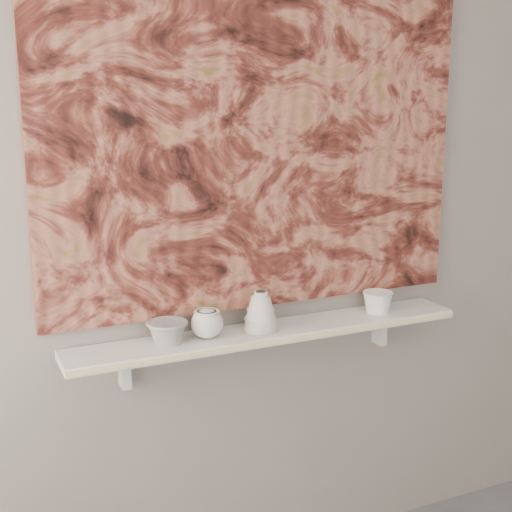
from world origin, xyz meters
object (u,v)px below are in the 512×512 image
shelf (270,332)px  bell_vessel (261,311)px  painting (260,145)px  bowl_grey (167,332)px  cup_cream (207,323)px  bowl_white (378,302)px

shelf → bell_vessel: bearing=180.0°
shelf → painting: painting is taller
bowl_grey → bell_vessel: 0.33m
shelf → painting: bearing=90.0°
cup_cream → bowl_white: size_ratio=0.97×
shelf → bowl_grey: bowl_grey is taller
shelf → bowl_white: bowl_white is taller
bowl_white → painting: bearing=169.4°
painting → cup_cream: (-0.23, -0.08, -0.56)m
shelf → bowl_grey: size_ratio=10.59×
bell_vessel → painting: bearing=66.3°
cup_cream → bowl_white: bearing=0.0°
painting → cup_cream: painting is taller
shelf → painting: (0.00, 0.08, 0.62)m
painting → bowl_white: painting is taller
cup_cream → shelf: bearing=0.0°
shelf → painting: 0.63m
bowl_grey → cup_cream: bearing=0.0°
bowl_grey → bowl_white: (0.79, 0.00, 0.00)m
shelf → painting: size_ratio=0.93×
cup_cream → bowl_white: cup_cream is taller
painting → bowl_grey: 0.68m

